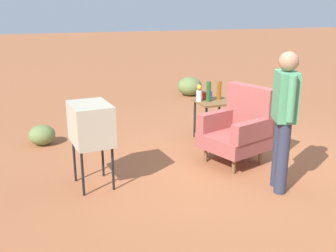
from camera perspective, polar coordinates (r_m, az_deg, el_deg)
The scene contains 12 objects.
ground_plane at distance 5.59m, azimuth 11.56°, elevation -5.61°, with size 60.00×60.00×0.00m, color #A05B38.
armchair at distance 5.56m, azimuth 10.22°, elevation -0.21°, with size 0.97×0.98×1.06m.
side_table at distance 6.41m, azimuth 6.55°, elevation 2.77°, with size 0.56×0.56×0.66m.
tv_on_stand at distance 4.72m, azimuth -11.05°, elevation 0.25°, with size 0.64×0.50×1.03m.
person_standing at distance 4.68m, azimuth 16.43°, elevation 1.72°, with size 0.54×0.34×1.64m.
soda_can_blue at distance 6.53m, azimuth 6.11°, elevation 4.49°, with size 0.07×0.07×0.12m, color blue.
bottle_tall_amber at distance 6.47m, azimuth 7.39°, elevation 5.13°, with size 0.07×0.07×0.30m, color brown.
soda_can_red at distance 6.46m, azimuth 5.29°, elevation 4.38°, with size 0.07×0.07×0.12m, color red.
bottle_wine_green at distance 6.30m, azimuth 5.89°, elevation 4.97°, with size 0.07×0.07×0.32m, color #1E5623.
flower_vase at distance 6.30m, azimuth 4.52°, elevation 4.89°, with size 0.14×0.10×0.27m.
shrub_near at distance 9.75m, azimuth 3.17°, elevation 5.75°, with size 0.59×0.59×0.46m, color olive.
shrub_mid at distance 6.55m, azimuth -17.73°, elevation -1.24°, with size 0.41×0.41×0.32m, color olive.
Camera 1 is at (4.40, -2.74, 2.11)m, focal length 42.20 mm.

